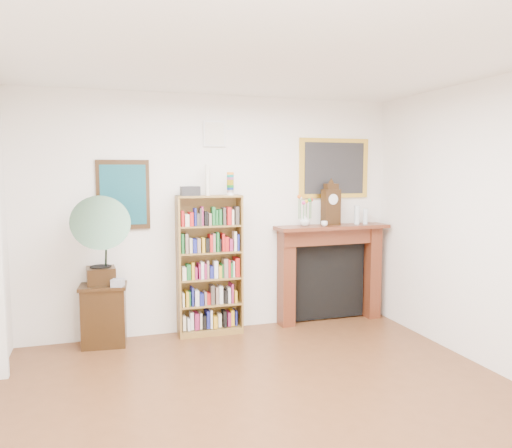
# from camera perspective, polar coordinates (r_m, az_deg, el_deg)

# --- Properties ---
(room) EXTENTS (4.51, 5.01, 2.81)m
(room) POSITION_cam_1_polar(r_m,az_deg,el_deg) (3.58, 4.20, -2.24)
(room) COLOR #57321A
(room) RESTS_ON ground
(teal_poster) EXTENTS (0.58, 0.04, 0.78)m
(teal_poster) POSITION_cam_1_polar(r_m,az_deg,el_deg) (5.78, -14.93, 3.24)
(teal_poster) COLOR black
(teal_poster) RESTS_ON back_wall
(small_picture) EXTENTS (0.26, 0.04, 0.30)m
(small_picture) POSITION_cam_1_polar(r_m,az_deg,el_deg) (5.93, -4.78, 10.26)
(small_picture) COLOR white
(small_picture) RESTS_ON back_wall
(gilt_painting) EXTENTS (0.95, 0.04, 0.75)m
(gilt_painting) POSITION_cam_1_polar(r_m,az_deg,el_deg) (6.44, 8.90, 6.31)
(gilt_painting) COLOR gold
(gilt_painting) RESTS_ON back_wall
(bookshelf) EXTENTS (0.75, 0.27, 1.88)m
(bookshelf) POSITION_cam_1_polar(r_m,az_deg,el_deg) (5.85, -5.32, -3.82)
(bookshelf) COLOR brown
(bookshelf) RESTS_ON floor
(side_cabinet) EXTENTS (0.53, 0.41, 0.68)m
(side_cabinet) POSITION_cam_1_polar(r_m,az_deg,el_deg) (5.81, -16.99, -9.93)
(side_cabinet) COLOR black
(side_cabinet) RESTS_ON floor
(fireplace) EXTENTS (1.48, 0.39, 1.24)m
(fireplace) POSITION_cam_1_polar(r_m,az_deg,el_deg) (6.44, 8.40, -4.55)
(fireplace) COLOR #441D0F
(fireplace) RESTS_ON floor
(gramophone) EXTENTS (0.64, 0.78, 0.98)m
(gramophone) POSITION_cam_1_polar(r_m,az_deg,el_deg) (5.53, -17.44, -1.27)
(gramophone) COLOR black
(gramophone) RESTS_ON side_cabinet
(cd_stack) EXTENTS (0.16, 0.16, 0.08)m
(cd_stack) POSITION_cam_1_polar(r_m,az_deg,el_deg) (5.59, -15.54, -6.49)
(cd_stack) COLOR silver
(cd_stack) RESTS_ON side_cabinet
(mantel_clock) EXTENTS (0.24, 0.16, 0.52)m
(mantel_clock) POSITION_cam_1_polar(r_m,az_deg,el_deg) (6.33, 8.56, 2.16)
(mantel_clock) COLOR black
(mantel_clock) RESTS_ON fireplace
(flower_vase) EXTENTS (0.16, 0.16, 0.14)m
(flower_vase) POSITION_cam_1_polar(r_m,az_deg,el_deg) (6.17, 5.60, 0.41)
(flower_vase) COLOR silver
(flower_vase) RESTS_ON fireplace
(teacup) EXTENTS (0.10, 0.10, 0.06)m
(teacup) POSITION_cam_1_polar(r_m,az_deg,el_deg) (6.18, 7.82, 0.04)
(teacup) COLOR white
(teacup) RESTS_ON fireplace
(bottle_left) EXTENTS (0.07, 0.07, 0.24)m
(bottle_left) POSITION_cam_1_polar(r_m,az_deg,el_deg) (6.47, 11.46, 1.02)
(bottle_left) COLOR silver
(bottle_left) RESTS_ON fireplace
(bottle_right) EXTENTS (0.06, 0.06, 0.20)m
(bottle_right) POSITION_cam_1_polar(r_m,az_deg,el_deg) (6.52, 12.40, 0.87)
(bottle_right) COLOR silver
(bottle_right) RESTS_ON fireplace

